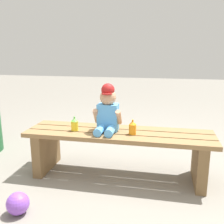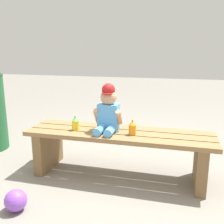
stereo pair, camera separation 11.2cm
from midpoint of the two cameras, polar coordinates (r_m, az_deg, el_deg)
The scene contains 6 objects.
ground_plane at distance 2.34m, azimuth 2.91°, elevation -13.71°, with size 16.00×16.00×0.00m, color gray.
park_bench at distance 2.23m, azimuth 3.00°, elevation -7.38°, with size 1.58×0.42×0.40m.
child_figure at distance 2.16m, azimuth 0.58°, elevation 0.30°, with size 0.23×0.27×0.40m.
sippy_cup_left at distance 2.23m, azimuth -6.65°, elevation -2.53°, with size 0.06×0.06×0.12m.
sippy_cup_right at distance 2.11m, azimuth 6.03°, elevation -3.48°, with size 0.06×0.06×0.12m.
toy_ball at distance 1.95m, azimuth -18.84°, elevation -17.98°, with size 0.15×0.15×0.15m, color #8C4CCC.
Camera 2 is at (0.47, -2.03, 1.08)m, focal length 41.53 mm.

